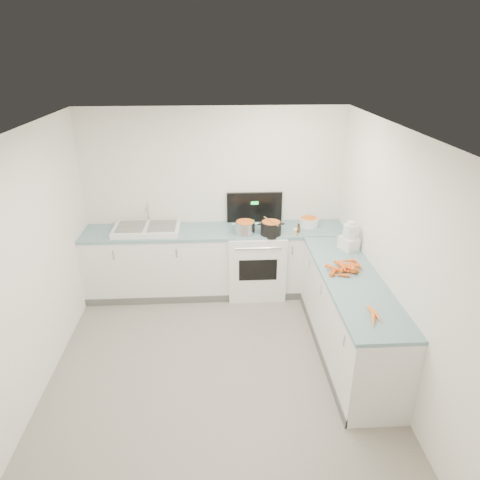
{
  "coord_description": "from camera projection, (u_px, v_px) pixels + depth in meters",
  "views": [
    {
      "loc": [
        0.03,
        -3.57,
        3.14
      ],
      "look_at": [
        0.3,
        1.1,
        1.05
      ],
      "focal_mm": 32.0,
      "sensor_mm": 36.0,
      "label": 1
    }
  ],
  "objects": [
    {
      "name": "stove",
      "position": [
        256.0,
        260.0,
        5.91
      ],
      "size": [
        0.76,
        0.65,
        1.36
      ],
      "color": "white",
      "rests_on": "ground"
    },
    {
      "name": "spice_jar",
      "position": [
        295.0,
        233.0,
        5.51
      ],
      "size": [
        0.05,
        0.05,
        0.08
      ],
      "primitive_type": "cylinder",
      "color": "#E5B266",
      "rests_on": "counter_back"
    },
    {
      "name": "ceiling",
      "position": [
        211.0,
        135.0,
        3.52
      ],
      "size": [
        3.5,
        4.0,
        0.0
      ],
      "primitive_type": null,
      "rotation": [
        3.14,
        0.0,
        0.0
      ],
      "color": "white",
      "rests_on": "ground"
    },
    {
      "name": "steel_pot",
      "position": [
        245.0,
        229.0,
        5.55
      ],
      "size": [
        0.34,
        0.34,
        0.19
      ],
      "primitive_type": "cylinder",
      "rotation": [
        0.0,
        0.0,
        -0.4
      ],
      "color": "silver",
      "rests_on": "stove"
    },
    {
      "name": "counter_right",
      "position": [
        348.0,
        315.0,
        4.7
      ],
      "size": [
        0.62,
        2.2,
        0.94
      ],
      "color": "white",
      "rests_on": "ground"
    },
    {
      "name": "wooden_spoon",
      "position": [
        271.0,
        221.0,
        5.49
      ],
      "size": [
        0.15,
        0.34,
        0.02
      ],
      "primitive_type": "cylinder",
      "rotation": [
        1.57,
        0.0,
        0.4
      ],
      "color": "#AD7A47",
      "rests_on": "black_pot"
    },
    {
      "name": "peelings",
      "position": [
        130.0,
        228.0,
        5.57
      ],
      "size": [
        0.22,
        0.23,
        0.01
      ],
      "color": "tan",
      "rests_on": "sink"
    },
    {
      "name": "counter_back",
      "position": [
        216.0,
        261.0,
        5.9
      ],
      "size": [
        3.5,
        0.62,
        0.94
      ],
      "color": "white",
      "rests_on": "ground"
    },
    {
      "name": "wall_left",
      "position": [
        25.0,
        274.0,
        3.94
      ],
      "size": [
        0.0,
        4.0,
        2.5
      ],
      "primitive_type": null,
      "rotation": [
        1.57,
        0.0,
        1.57
      ],
      "color": "white",
      "rests_on": "ground"
    },
    {
      "name": "extract_bottle",
      "position": [
        299.0,
        229.0,
        5.6
      ],
      "size": [
        0.04,
        0.04,
        0.1
      ],
      "primitive_type": "cylinder",
      "color": "#593319",
      "rests_on": "counter_back"
    },
    {
      "name": "carrot_pile",
      "position": [
        346.0,
        268.0,
        4.63
      ],
      "size": [
        0.43,
        0.32,
        0.09
      ],
      "color": "orange",
      "rests_on": "counter_right"
    },
    {
      "name": "wall_front",
      "position": [
        216.0,
        450.0,
        2.21
      ],
      "size": [
        3.5,
        0.0,
        2.5
      ],
      "primitive_type": null,
      "rotation": [
        -1.57,
        0.0,
        0.0
      ],
      "color": "white",
      "rests_on": "ground"
    },
    {
      "name": "wall_right",
      "position": [
        396.0,
        264.0,
        4.12
      ],
      "size": [
        0.0,
        4.0,
        2.5
      ],
      "primitive_type": null,
      "rotation": [
        1.57,
        0.0,
        -1.57
      ],
      "color": "white",
      "rests_on": "ground"
    },
    {
      "name": "peeled_carrots",
      "position": [
        374.0,
        316.0,
        3.82
      ],
      "size": [
        0.13,
        0.31,
        0.04
      ],
      "color": "orange",
      "rests_on": "counter_right"
    },
    {
      "name": "black_pot",
      "position": [
        271.0,
        229.0,
        5.54
      ],
      "size": [
        0.34,
        0.34,
        0.19
      ],
      "primitive_type": "cylinder",
      "rotation": [
        0.0,
        0.0,
        0.33
      ],
      "color": "black",
      "rests_on": "stove"
    },
    {
      "name": "mixing_bowl",
      "position": [
        309.0,
        222.0,
        5.8
      ],
      "size": [
        0.34,
        0.34,
        0.12
      ],
      "primitive_type": "cylinder",
      "rotation": [
        0.0,
        0.0,
        0.43
      ],
      "color": "white",
      "rests_on": "counter_back"
    },
    {
      "name": "floor",
      "position": [
        218.0,
        373.0,
        4.54
      ],
      "size": [
        3.5,
        4.0,
        0.0
      ],
      "primitive_type": null,
      "color": "gray",
      "rests_on": "ground"
    },
    {
      "name": "sink",
      "position": [
        147.0,
        229.0,
        5.64
      ],
      "size": [
        0.86,
        0.52,
        0.31
      ],
      "color": "white",
      "rests_on": "counter_back"
    },
    {
      "name": "food_processor",
      "position": [
        349.0,
        237.0,
        5.09
      ],
      "size": [
        0.24,
        0.26,
        0.35
      ],
      "color": "white",
      "rests_on": "counter_right"
    },
    {
      "name": "wall_back",
      "position": [
        214.0,
        200.0,
        5.85
      ],
      "size": [
        3.5,
        0.0,
        2.5
      ],
      "primitive_type": null,
      "rotation": [
        1.57,
        0.0,
        0.0
      ],
      "color": "white",
      "rests_on": "ground"
    }
  ]
}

